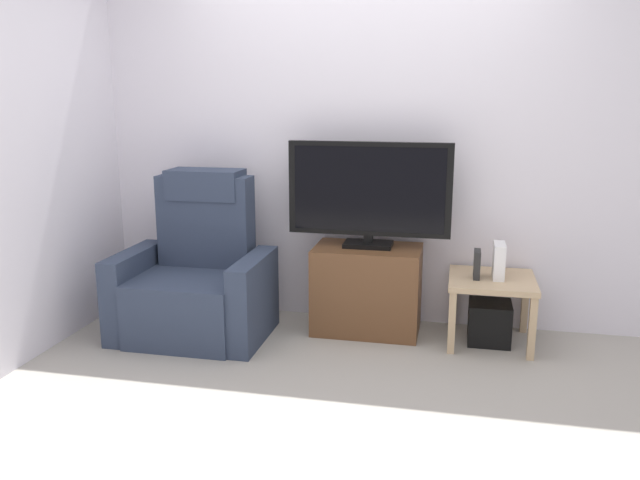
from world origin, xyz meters
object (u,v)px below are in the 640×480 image
Objects in this scene: television at (369,192)px; book_upright at (477,264)px; side_table at (492,288)px; game_console at (499,261)px; tv_stand at (367,289)px; recliner_armchair at (197,279)px; subwoofer_box at (489,322)px.

book_upright is at bearing -6.53° from television.
game_console reaches higher than side_table.
side_table is (0.81, -0.04, 0.07)m from tv_stand.
recliner_armchair is 1.95m from subwoofer_box.
subwoofer_box is at bearing 11.31° from book_upright.
side_table is at bearing -164.05° from game_console.
subwoofer_box is at bearing 1.81° from recliner_armchair.
subwoofer_box is (0.81, -0.04, -0.16)m from tv_stand.
side_table is at bearing -116.57° from subwoofer_box.
recliner_armchair reaches higher than game_console.
recliner_armchair is at bearing -173.18° from side_table.
book_upright is (0.71, -0.06, 0.23)m from tv_stand.
side_table is at bearing 1.81° from recliner_armchair.
book_upright is at bearing -168.69° from subwoofer_box.
tv_stand is at bearing 177.00° from subwoofer_box.
side_table is 2.41× the size of game_console.
side_table is at bearing -4.33° from television.
tv_stand is at bearing 174.97° from book_upright.
side_table is at bearing 11.31° from book_upright.
game_console reaches higher than book_upright.
television reaches higher than game_console.
book_upright reaches higher than subwoofer_box.
television reaches higher than recliner_armchair.
game_console is (0.14, 0.03, 0.02)m from book_upright.
tv_stand is at bearing 177.00° from side_table.
tv_stand is 3.95× the size of book_upright.
book_upright is at bearing 1.56° from recliner_armchair.
tv_stand reaches higher than side_table.
recliner_armchair is 1.84m from book_upright.
tv_stand reaches higher than subwoofer_box.
game_console reaches higher than tv_stand.
recliner_armchair is 4.02× the size of subwoofer_box.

